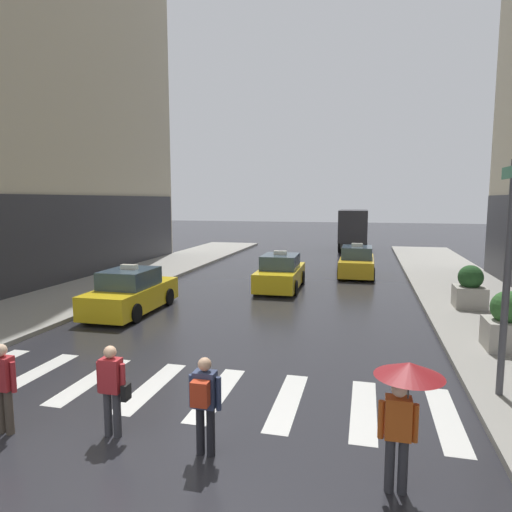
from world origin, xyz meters
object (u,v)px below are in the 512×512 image
object	(u,v)px
taxi_lead	(131,293)
taxi_second	(280,273)
pedestrian_with_backpack	(204,399)
pedestrian_with_handbag	(112,386)
planter_near_corner	(507,323)
pedestrian_plain_coat	(3,383)
taxi_third	(357,262)
box_truck	(353,228)
pedestrian_with_umbrella	(405,392)
planter_mid_block	(470,288)

from	to	relation	value
taxi_lead	taxi_second	world-z (taller)	same
pedestrian_with_backpack	pedestrian_with_handbag	distance (m)	1.80
pedestrian_with_handbag	planter_near_corner	size ratio (longest dim) A/B	1.03
pedestrian_with_backpack	planter_near_corner	bearing A→B (deg)	46.42
taxi_lead	pedestrian_plain_coat	size ratio (longest dim) A/B	2.76
taxi_third	pedestrian_with_backpack	xyz separation A→B (m)	(-2.00, -18.78, 0.25)
box_truck	pedestrian_with_umbrella	xyz separation A→B (m)	(1.63, -31.88, -0.34)
planter_mid_block	taxi_lead	bearing A→B (deg)	-165.81
taxi_lead	pedestrian_with_umbrella	bearing A→B (deg)	-43.66
planter_near_corner	pedestrian_with_backpack	bearing A→B (deg)	-133.58
taxi_third	pedestrian_with_umbrella	size ratio (longest dim) A/B	2.34
pedestrian_with_backpack	pedestrian_with_umbrella	bearing A→B (deg)	-4.34
taxi_lead	taxi_third	xyz separation A→B (m)	(7.97, 10.41, 0.00)
taxi_lead	pedestrian_with_handbag	distance (m)	9.18
box_truck	pedestrian_with_umbrella	distance (m)	31.93
box_truck	planter_near_corner	distance (m)	25.60
pedestrian_plain_coat	taxi_lead	bearing A→B (deg)	104.78
box_truck	pedestrian_with_handbag	xyz separation A→B (m)	(-3.20, -31.45, -0.92)
pedestrian_with_backpack	planter_mid_block	size ratio (longest dim) A/B	1.03
taxi_second	planter_near_corner	size ratio (longest dim) A/B	2.86
pedestrian_with_backpack	taxi_second	bearing A→B (deg)	95.67
box_truck	taxi_third	bearing A→B (deg)	-87.40
box_truck	planter_mid_block	size ratio (longest dim) A/B	4.73
taxi_lead	pedestrian_with_backpack	distance (m)	10.28
taxi_second	pedestrian_with_handbag	distance (m)	13.91
pedestrian_plain_coat	planter_mid_block	xyz separation A→B (m)	(10.01, 11.64, -0.07)
taxi_second	planter_near_corner	xyz separation A→B (m)	(7.61, -7.57, 0.15)
pedestrian_with_backpack	pedestrian_with_handbag	bearing A→B (deg)	173.57
pedestrian_with_umbrella	pedestrian_plain_coat	size ratio (longest dim) A/B	1.18
box_truck	pedestrian_with_handbag	size ratio (longest dim) A/B	4.59
box_truck	pedestrian_with_backpack	xyz separation A→B (m)	(-1.42, -31.65, -0.88)
planter_near_corner	planter_mid_block	xyz separation A→B (m)	(0.08, 4.94, 0.00)
taxi_second	pedestrian_with_backpack	distance (m)	14.17
taxi_second	pedestrian_with_umbrella	size ratio (longest dim) A/B	2.36
taxi_lead	taxi_third	bearing A→B (deg)	52.56
box_truck	pedestrian_with_umbrella	bearing A→B (deg)	-87.08
pedestrian_plain_coat	planter_near_corner	bearing A→B (deg)	34.01
taxi_third	pedestrian_with_backpack	size ratio (longest dim) A/B	2.75
taxi_second	box_truck	xyz separation A→B (m)	(2.82, 17.55, 1.13)
pedestrian_with_umbrella	taxi_second	bearing A→B (deg)	107.24
pedestrian_with_handbag	planter_near_corner	world-z (taller)	planter_near_corner
taxi_lead	planter_near_corner	size ratio (longest dim) A/B	2.85
pedestrian_plain_coat	planter_near_corner	distance (m)	11.97
taxi_second	box_truck	bearing A→B (deg)	80.88
box_truck	pedestrian_with_backpack	world-z (taller)	box_truck
taxi_lead	pedestrian_with_backpack	world-z (taller)	taxi_lead
box_truck	planter_mid_block	world-z (taller)	box_truck
pedestrian_with_handbag	planter_near_corner	xyz separation A→B (m)	(8.00, 6.32, -0.06)
taxi_third	box_truck	world-z (taller)	box_truck
planter_near_corner	box_truck	bearing A→B (deg)	100.80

